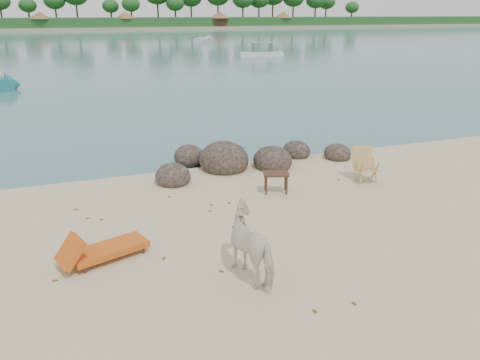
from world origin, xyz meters
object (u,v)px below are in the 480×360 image
object	(u,v)px
cow	(255,246)
deck_chair	(368,166)
boulders	(240,161)
side_table	(276,184)
lounge_chair	(109,246)

from	to	relation	value
cow	deck_chair	bearing A→B (deg)	-156.32
boulders	side_table	bearing A→B (deg)	-87.63
boulders	cow	bearing A→B (deg)	-108.09
deck_chair	side_table	bearing A→B (deg)	-169.59
boulders	cow	xyz separation A→B (m)	(-1.93, -5.91, 0.41)
cow	deck_chair	size ratio (longest dim) A/B	1.53
boulders	cow	world-z (taller)	cow
cow	side_table	world-z (taller)	cow
cow	deck_chair	world-z (taller)	cow
side_table	cow	bearing A→B (deg)	-100.29
cow	lounge_chair	distance (m)	2.82
cow	side_table	size ratio (longest dim) A/B	2.24
cow	lounge_chair	bearing A→B (deg)	-45.57
boulders	side_table	world-z (taller)	boulders
boulders	deck_chair	world-z (taller)	deck_chair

